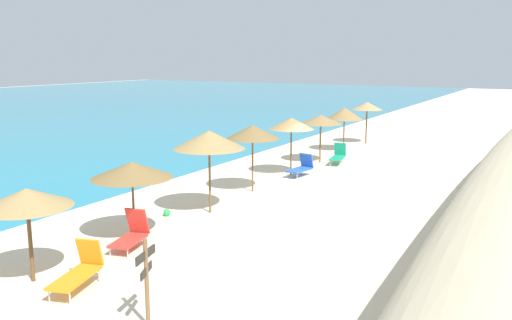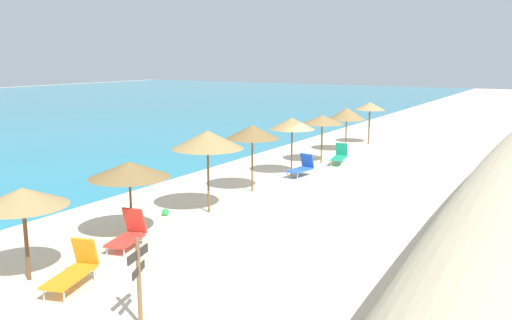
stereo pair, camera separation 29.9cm
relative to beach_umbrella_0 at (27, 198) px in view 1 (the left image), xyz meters
The scene contains 15 objects.
ground_plane 13.39m from the beach_umbrella_0, ahead, with size 160.00×160.00×0.00m, color beige.
beach_umbrella_0 is the anchor object (origin of this frame).
beach_umbrella_1 3.65m from the beach_umbrella_0, ahead, with size 2.45×2.45×2.39m.
beach_umbrella_2 7.17m from the beach_umbrella_0, ahead, with size 2.53×2.53×2.96m.
beach_umbrella_3 10.55m from the beach_umbrella_0, ahead, with size 2.19×2.19×2.77m.
beach_umbrella_4 14.16m from the beach_umbrella_0, ahead, with size 2.12×2.12×2.71m.
beach_umbrella_5 17.68m from the beach_umbrella_0, ahead, with size 2.20×2.20×2.51m.
beach_umbrella_6 21.62m from the beach_umbrella_0, ahead, with size 2.17×2.17×2.57m.
beach_umbrella_7 24.97m from the beach_umbrella_0, ahead, with size 1.92×1.92×2.65m.
lounge_chair_0 3.48m from the beach_umbrella_0, ahead, with size 1.51×0.96×1.11m.
lounge_chair_1 2.16m from the beach_umbrella_0, 78.53° to the right, with size 1.74×1.07×1.09m.
lounge_chair_2 17.91m from the beach_umbrella_0, ahead, with size 1.57×0.87×1.05m.
lounge_chair_3 14.31m from the beach_umbrella_0, ahead, with size 1.54×0.84×1.02m.
wooden_signpost 4.13m from the beach_umbrella_0, 94.57° to the right, with size 0.82×0.33×1.89m.
beach_ball 6.37m from the beach_umbrella_0, ahead, with size 0.25×0.25×0.25m, color green.
Camera 1 is at (-21.24, -9.27, 5.48)m, focal length 37.85 mm.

